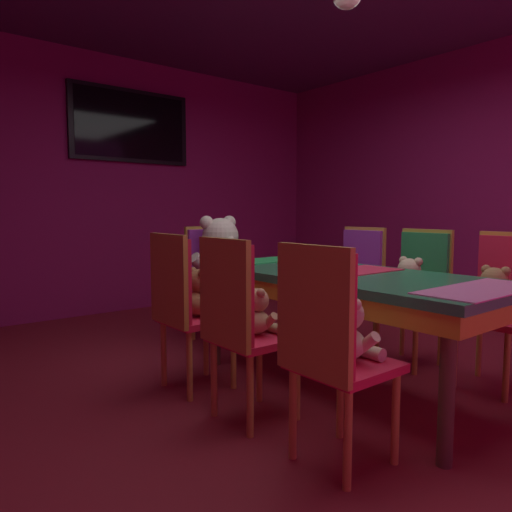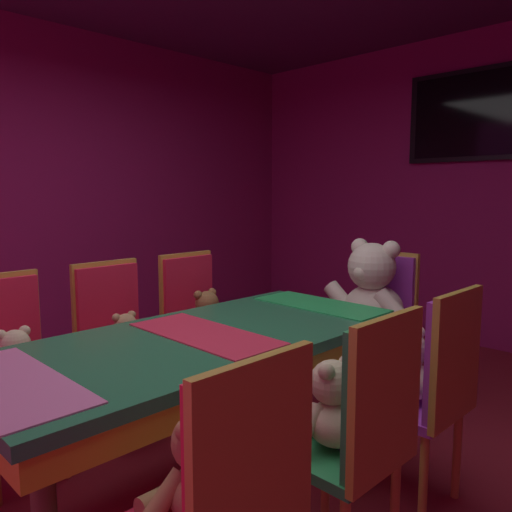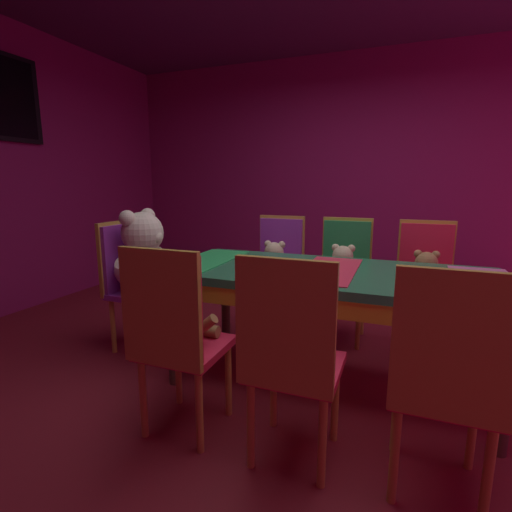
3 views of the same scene
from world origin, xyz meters
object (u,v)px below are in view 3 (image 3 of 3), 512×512
Objects in this scene: teddy_left_1 at (298,339)px; chair_left_1 at (289,346)px; banquet_table at (329,284)px; teddy_right_2 at (274,263)px; king_teddy_bear at (145,257)px; chair_left_2 at (171,327)px; throne_chair at (128,272)px; teddy_right_0 at (425,276)px; teddy_right_1 at (342,268)px; chair_right_1 at (345,265)px; teddy_left_2 at (187,318)px; teddy_left_0 at (444,355)px; chair_left_0 at (448,368)px; chair_right_2 at (279,261)px; chair_right_0 at (424,271)px.

chair_left_1 is at bearing -180.00° from teddy_left_1.
banquet_table is 5.78× the size of teddy_right_2.
chair_left_1 is 1.61m from king_teddy_bear.
king_teddy_bear is at bearing 42.83° from chair_left_2.
banquet_table reaches higher than teddy_left_1.
chair_left_2 is 1.00× the size of throne_chair.
teddy_right_2 is at bearing 35.69° from throne_chair.
teddy_right_0 is 0.61m from teddy_right_1.
banquet_table is 2.05× the size of chair_left_1.
teddy_right_1 is 1.67m from throne_chair.
teddy_left_2 is at bearing -20.30° from chair_right_1.
banquet_table is 2.05× the size of throne_chair.
teddy_right_0 is 2.08m from king_teddy_bear.
teddy_right_0 is (1.37, 0.01, 0.01)m from teddy_left_0.
chair_left_1 is (-0.02, 0.60, 0.00)m from chair_left_0.
teddy_left_2 is at bearing -36.36° from throne_chair.
throne_chair is at bearing -48.90° from chair_right_2.
chair_right_0 is at bearing 21.46° from throne_chair.
chair_right_2 reaches higher than banquet_table.
chair_left_0 and chair_right_0 have the same top height.
banquet_table is at bearing -35.02° from chair_left_2.
teddy_left_2 is 0.33× the size of chair_right_2.
teddy_left_1 is at bearing -90.58° from teddy_left_2.
teddy_right_0 is at bearing -40.26° from teddy_left_2.
teddy_right_1 is at bearing -90.57° from teddy_right_0.
throne_chair is (0.71, 1.53, 0.03)m from teddy_left_1.
chair_right_2 reaches higher than teddy_right_1.
chair_left_0 and chair_right_1 have the same top height.
teddy_right_2 is 1.17m from throne_chair.
chair_right_1 is 1.00× the size of throne_chair.
chair_right_0 is at bearing 180.00° from teddy_right_0.
banquet_table is at bearing 40.72° from teddy_right_2.
chair_left_0 reaches higher than teddy_left_2.
teddy_left_1 is 0.28× the size of chair_right_2.
chair_right_0 reaches higher than teddy_right_0.
banquet_table is 2.05× the size of chair_left_2.
chair_left_0 is 2.88× the size of teddy_right_0.
teddy_left_1 is at bearing 179.16° from banquet_table.
teddy_left_0 is (-0.68, -0.59, -0.07)m from banquet_table.
chair_right_0 is at bearing -21.11° from teddy_left_1.
teddy_right_2 reaches higher than teddy_left_2.
chair_right_0 is (1.52, 0.01, 0.01)m from teddy_left_0.
chair_left_1 is (-0.17, 0.60, 0.01)m from teddy_left_0.
chair_right_0 is at bearing -35.00° from chair_left_2.
chair_right_1 is at bearing -20.30° from teddy_left_2.
chair_right_2 is (1.68, 0.58, 0.00)m from chair_left_1.
teddy_left_1 is (-0.71, 0.01, -0.08)m from banquet_table.
teddy_left_0 is at bearing 24.03° from teddy_right_1.
throne_chair is 0.21m from king_teddy_bear.
chair_right_2 is at bearing -103.38° from teddy_right_1.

